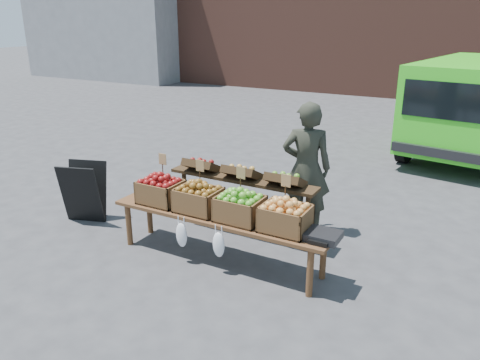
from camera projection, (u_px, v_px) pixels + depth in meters
The scene contains 12 objects.
ground at pixel (220, 264), 5.43m from camera, with size 80.00×80.00×0.00m, color #403F42.
grey_building at pixel (106, 0), 21.43m from camera, with size 8.00×3.00×7.00m, color gray.
delivery_van at pixel (474, 109), 9.47m from camera, with size 1.97×4.30×1.93m, color #37DE21, non-canonical shape.
vendor at pixel (306, 168), 6.05m from camera, with size 0.63×0.42×1.74m, color #2A2C22.
chalkboard_sign at pixel (84, 192), 6.48m from camera, with size 0.56×0.31×0.85m, color black, non-canonical shape.
back_table at pixel (242, 198), 6.00m from camera, with size 2.10×0.44×1.04m, color #322212, non-canonical shape.
display_bench at pixel (219, 238), 5.44m from camera, with size 2.70×0.56×0.57m, color #55341C, non-canonical shape.
crate_golden_apples at pixel (161, 192), 5.68m from camera, with size 0.50×0.40×0.28m, color maroon, non-canonical shape.
crate_russet_pears at pixel (198, 200), 5.43m from camera, with size 0.50×0.40×0.28m, color brown, non-canonical shape.
crate_red_apples at pixel (240, 209), 5.18m from camera, with size 0.50×0.40×0.28m, color #4B8D24, non-canonical shape.
crate_green_apples at pixel (285, 219), 4.92m from camera, with size 0.50×0.40×0.28m, color gold, non-canonical shape.
weighing_scale at pixel (323, 236), 4.76m from camera, with size 0.34×0.30×0.08m, color black.
Camera 1 is at (2.53, -4.09, 2.71)m, focal length 35.00 mm.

